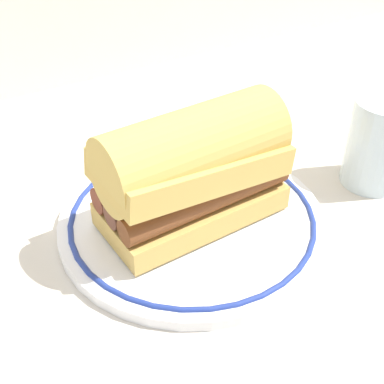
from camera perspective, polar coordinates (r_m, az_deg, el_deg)
The scene contains 4 objects.
ground_plane at distance 0.58m, azimuth -2.50°, elevation -3.89°, with size 1.50×1.50×0.00m, color beige.
plate at distance 0.58m, azimuth -0.00°, elevation -2.94°, with size 0.28×0.28×0.01m.
sausage_sandwich at distance 0.54m, azimuth -0.00°, elevation 2.56°, with size 0.19×0.10×0.12m.
drinking_glass at distance 0.66m, azimuth 18.73°, elevation 4.34°, with size 0.07×0.07×0.11m.
Camera 1 is at (-0.19, -0.39, 0.38)m, focal length 51.24 mm.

